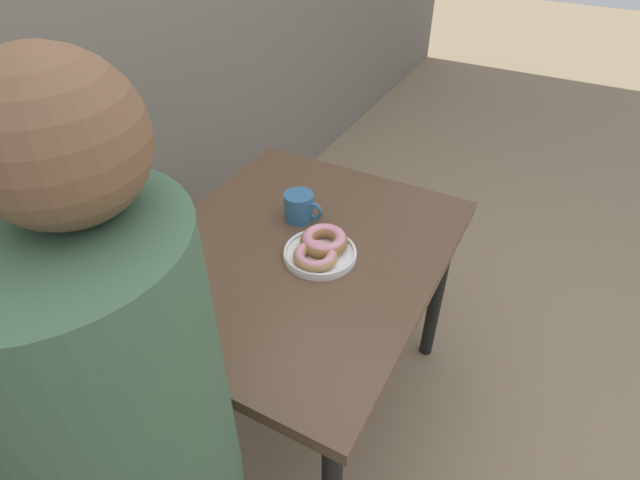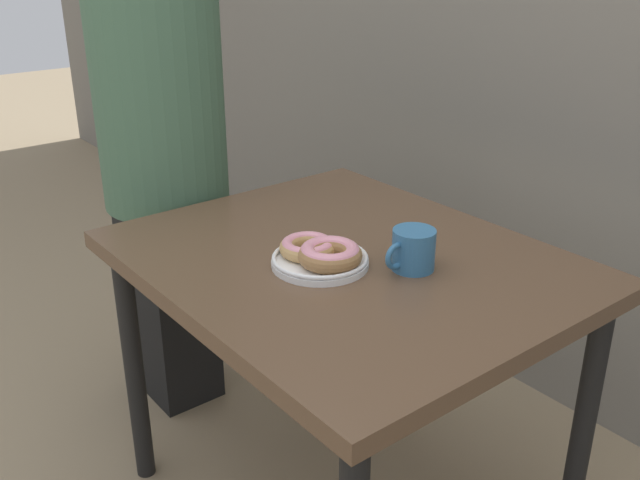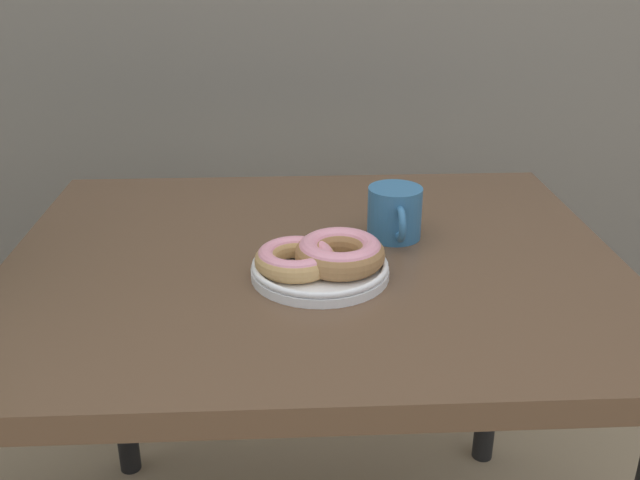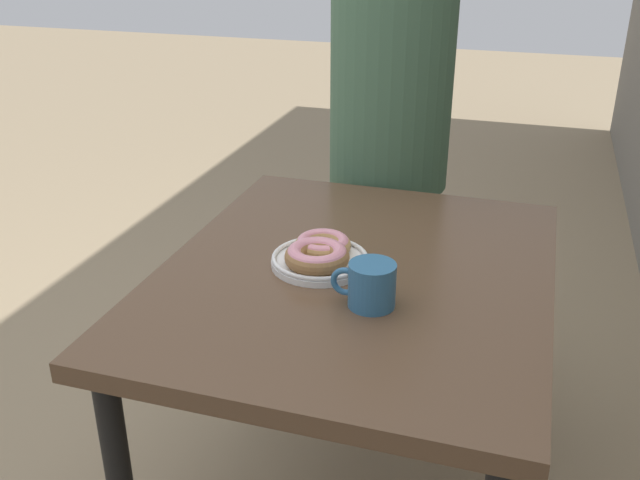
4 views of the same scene
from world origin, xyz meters
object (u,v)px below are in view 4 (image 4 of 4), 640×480
object	(u,v)px
dining_table	(355,303)
donut_plate	(320,254)
coffee_mug	(371,284)
person_figure	(390,134)

from	to	relation	value
dining_table	donut_plate	world-z (taller)	donut_plate
coffee_mug	dining_table	bearing A→B (deg)	-155.50
dining_table	coffee_mug	xyz separation A→B (m)	(0.14, 0.06, 0.13)
person_figure	dining_table	bearing A→B (deg)	6.71
dining_table	coffee_mug	world-z (taller)	coffee_mug
person_figure	donut_plate	bearing A→B (deg)	0.34
dining_table	donut_plate	size ratio (longest dim) A/B	4.45
coffee_mug	person_figure	distance (m)	0.87
coffee_mug	donut_plate	bearing A→B (deg)	-132.59
donut_plate	dining_table	bearing A→B (deg)	97.09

